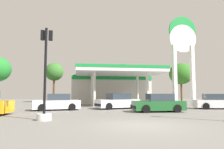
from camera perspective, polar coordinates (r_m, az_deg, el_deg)
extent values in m
plane|color=slate|center=(10.27, 7.64, -13.31)|extent=(90.00, 90.00, 0.00)
cube|color=beige|center=(32.25, -0.65, -4.09)|extent=(11.19, 6.06, 4.00)
cube|color=#148C38|center=(29.28, 0.20, -0.76)|extent=(11.19, 0.12, 0.60)
cube|color=white|center=(25.42, 1.59, 0.54)|extent=(9.87, 7.40, 0.35)
cube|color=#148C38|center=(25.45, 1.59, 1.27)|extent=(9.97, 7.50, 0.30)
cylinder|color=silver|center=(22.91, -4.79, -4.00)|extent=(0.32, 0.32, 3.77)
cylinder|color=silver|center=(24.06, 9.46, -3.99)|extent=(0.32, 0.32, 3.77)
cylinder|color=silver|center=(26.97, -5.40, -4.14)|extent=(0.32, 0.32, 3.77)
cylinder|color=silver|center=(27.96, 6.85, -4.15)|extent=(0.32, 0.32, 3.77)
cube|color=#4C4C51|center=(25.32, 1.61, -7.12)|extent=(0.90, 0.60, 1.10)
cube|color=white|center=(27.01, 16.47, -0.02)|extent=(0.40, 0.56, 7.48)
cube|color=white|center=(28.09, 20.80, -0.08)|extent=(0.40, 0.56, 7.48)
cylinder|color=white|center=(28.26, 18.42, 9.13)|extent=(3.49, 0.22, 3.49)
cylinder|color=#198C38|center=(28.55, 18.34, 11.15)|extent=(3.49, 0.22, 3.49)
cube|color=white|center=(28.45, 18.33, 10.12)|extent=(3.21, 0.08, 0.63)
cylinder|color=black|center=(18.52, -18.30, -8.42)|extent=(0.64, 0.33, 0.61)
cylinder|color=black|center=(20.15, -18.48, -8.12)|extent=(0.64, 0.33, 0.61)
cylinder|color=black|center=(18.78, -10.67, -8.54)|extent=(0.64, 0.33, 0.61)
cylinder|color=black|center=(20.39, -11.45, -8.24)|extent=(0.64, 0.33, 0.61)
cube|color=silver|center=(19.41, -14.70, -7.76)|extent=(4.24, 2.44, 0.72)
cube|color=#2D3842|center=(19.40, -14.24, -5.92)|extent=(2.16, 1.83, 0.61)
cube|color=black|center=(19.32, -20.53, -7.92)|extent=(0.43, 1.58, 0.23)
cylinder|color=black|center=(16.35, 9.10, -9.09)|extent=(0.62, 0.23, 0.61)
cylinder|color=black|center=(17.93, 7.61, -8.75)|extent=(0.62, 0.23, 0.61)
cylinder|color=black|center=(17.22, 17.15, -8.73)|extent=(0.62, 0.23, 0.61)
cylinder|color=black|center=(18.72, 15.05, -8.46)|extent=(0.62, 0.23, 0.61)
cube|color=#1E5928|center=(17.50, 12.27, -8.12)|extent=(4.05, 1.78, 0.72)
cube|color=#2D3842|center=(17.52, 12.67, -6.04)|extent=(1.94, 1.54, 0.61)
cube|color=black|center=(16.95, 5.93, -8.66)|extent=(0.16, 1.60, 0.23)
cylinder|color=black|center=(17.44, -27.34, -8.22)|extent=(0.71, 0.31, 0.69)
cylinder|color=black|center=(22.91, 22.65, -7.59)|extent=(0.63, 0.35, 0.60)
cylinder|color=black|center=(21.37, 23.92, -7.76)|extent=(0.63, 0.35, 0.60)
cube|color=silver|center=(22.53, 26.23, -7.01)|extent=(4.23, 2.59, 0.71)
cube|color=#2D3842|center=(22.46, 25.84, -5.45)|extent=(2.19, 1.89, 0.60)
cylinder|color=black|center=(19.23, -0.82, -8.52)|extent=(0.66, 0.38, 0.62)
cylinder|color=black|center=(20.75, -2.75, -8.25)|extent=(0.66, 0.38, 0.62)
cylinder|color=black|center=(20.40, 5.71, -8.29)|extent=(0.66, 0.38, 0.62)
cylinder|color=black|center=(21.85, 3.44, -8.08)|extent=(0.66, 0.38, 0.62)
cube|color=silver|center=(20.51, 1.45, -7.73)|extent=(4.39, 2.79, 0.74)
cube|color=#2D3842|center=(20.56, 1.81, -5.94)|extent=(2.29, 2.00, 0.62)
cube|color=black|center=(19.70, -3.80, -8.14)|extent=(0.57, 1.59, 0.23)
cylinder|color=silver|center=(12.43, -17.78, -10.82)|extent=(0.79, 0.79, 0.36)
cylinder|color=black|center=(12.42, -17.47, 1.13)|extent=(0.14, 0.14, 4.81)
cube|color=black|center=(12.98, -18.10, 9.98)|extent=(0.21, 0.20, 0.57)
sphere|color=red|center=(13.14, -17.99, 10.60)|extent=(0.15, 0.15, 0.15)
sphere|color=#D89E0C|center=(13.09, -18.01, 9.84)|extent=(0.15, 0.15, 0.15)
sphere|color=green|center=(13.05, -18.03, 9.08)|extent=(0.15, 0.15, 0.15)
cube|color=black|center=(12.91, -16.14, 10.00)|extent=(0.21, 0.20, 0.57)
sphere|color=red|center=(13.08, -16.05, 10.63)|extent=(0.15, 0.15, 0.15)
sphere|color=#D89E0C|center=(13.03, -16.07, 9.86)|extent=(0.15, 0.15, 0.15)
sphere|color=green|center=(12.99, -16.09, 9.09)|extent=(0.15, 0.15, 0.15)
cylinder|color=brown|center=(34.93, -15.36, -4.15)|extent=(0.32, 0.32, 3.79)
ellipsoid|color=#336A29|center=(35.09, -15.25, 0.71)|extent=(2.88, 2.88, 2.87)
cylinder|color=brown|center=(36.99, 2.84, -4.98)|extent=(0.39, 0.39, 2.99)
ellipsoid|color=#226F2B|center=(37.11, 2.82, -0.38)|extent=(3.95, 3.95, 4.24)
cylinder|color=brown|center=(38.47, 18.14, -4.51)|extent=(0.32, 0.32, 3.30)
ellipsoid|color=#2E6A21|center=(38.61, 18.02, 0.19)|extent=(4.04, 4.04, 3.65)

